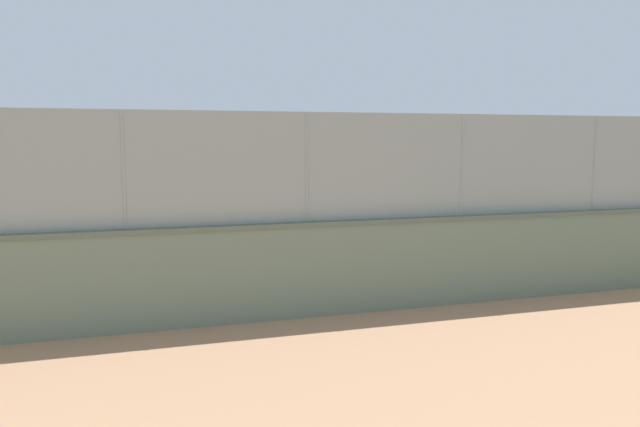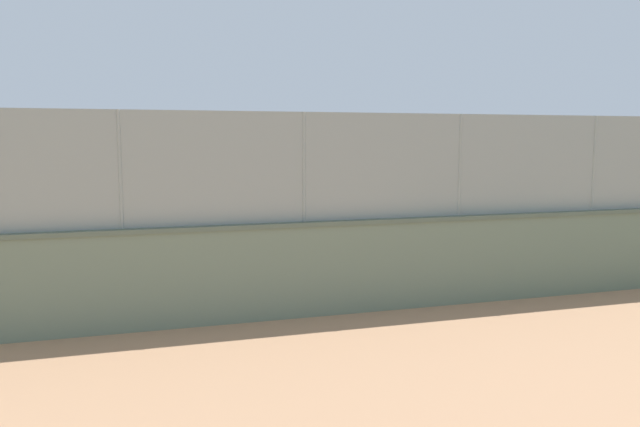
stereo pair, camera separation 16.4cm
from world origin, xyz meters
TOP-DOWN VIEW (x-y plane):
  - ground_plane at (0.00, 0.00)m, footprint 260.00×260.00m
  - perimeter_wall at (-1.54, 13.05)m, footprint 28.68×1.59m
  - fence_panel_on_wall at (-1.54, 13.05)m, footprint 28.16×1.18m
  - player_at_service_line at (4.03, 2.34)m, footprint 0.80×1.29m
  - player_baseline_waiting at (1.08, 5.14)m, footprint 0.76×1.17m
  - sports_ball at (5.19, 3.28)m, footprint 0.11×0.11m

SIDE VIEW (x-z plane):
  - ground_plane at x=0.00m, z-range 0.00..0.00m
  - sports_ball at x=5.19m, z-range 0.00..0.11m
  - perimeter_wall at x=-1.54m, z-range 0.01..1.73m
  - player_at_service_line at x=4.03m, z-range 0.16..1.87m
  - player_baseline_waiting at x=1.08m, z-range 0.16..1.88m
  - fence_panel_on_wall at x=-1.54m, z-range 1.73..3.68m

